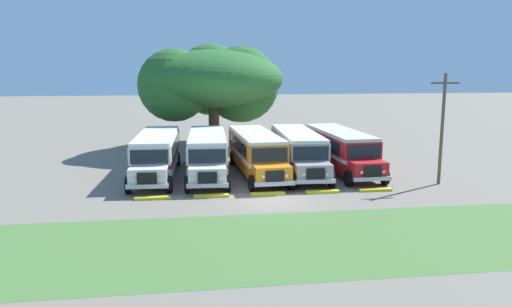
% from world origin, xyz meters
% --- Properties ---
extents(ground_plane, '(220.00, 220.00, 0.00)m').
position_xyz_m(ground_plane, '(0.00, 0.00, 0.00)').
color(ground_plane, slate).
extents(foreground_grass_strip, '(80.00, 8.09, 0.01)m').
position_xyz_m(foreground_grass_strip, '(0.00, -6.60, 0.00)').
color(foreground_grass_strip, '#4C7538').
rests_on(foreground_grass_strip, ground_plane).
extents(parked_bus_slot_0, '(3.05, 10.89, 2.82)m').
position_xyz_m(parked_bus_slot_0, '(-6.61, 7.35, 1.58)').
color(parked_bus_slot_0, silver).
rests_on(parked_bus_slot_0, ground_plane).
extents(parked_bus_slot_1, '(3.08, 10.89, 2.82)m').
position_xyz_m(parked_bus_slot_1, '(-3.19, 7.05, 1.58)').
color(parked_bus_slot_1, silver).
rests_on(parked_bus_slot_1, ground_plane).
extents(parked_bus_slot_2, '(3.11, 10.90, 2.82)m').
position_xyz_m(parked_bus_slot_2, '(0.17, 6.93, 1.58)').
color(parked_bus_slot_2, orange).
rests_on(parked_bus_slot_2, ground_plane).
extents(parked_bus_slot_3, '(3.07, 10.89, 2.82)m').
position_xyz_m(parked_bus_slot_3, '(3.18, 7.18, 1.58)').
color(parked_bus_slot_3, '#9E9993').
rests_on(parked_bus_slot_3, ground_plane).
extents(parked_bus_slot_4, '(2.97, 10.88, 2.82)m').
position_xyz_m(parked_bus_slot_4, '(6.33, 7.33, 1.58)').
color(parked_bus_slot_4, red).
rests_on(parked_bus_slot_4, ground_plane).
extents(curb_wheelstop_0, '(2.00, 0.36, 0.15)m').
position_xyz_m(curb_wheelstop_0, '(-6.51, 1.03, 0.07)').
color(curb_wheelstop_0, yellow).
rests_on(curb_wheelstop_0, ground_plane).
extents(curb_wheelstop_1, '(2.00, 0.36, 0.15)m').
position_xyz_m(curb_wheelstop_1, '(-3.25, 1.03, 0.07)').
color(curb_wheelstop_1, yellow).
rests_on(curb_wheelstop_1, ground_plane).
extents(curb_wheelstop_2, '(2.00, 0.36, 0.15)m').
position_xyz_m(curb_wheelstop_2, '(0.00, 1.03, 0.07)').
color(curb_wheelstop_2, yellow).
rests_on(curb_wheelstop_2, ground_plane).
extents(curb_wheelstop_3, '(2.00, 0.36, 0.15)m').
position_xyz_m(curb_wheelstop_3, '(3.25, 1.03, 0.07)').
color(curb_wheelstop_3, yellow).
rests_on(curb_wheelstop_3, ground_plane).
extents(curb_wheelstop_4, '(2.00, 0.36, 0.15)m').
position_xyz_m(curb_wheelstop_4, '(6.51, 1.03, 0.07)').
color(curb_wheelstop_4, yellow).
rests_on(curb_wheelstop_4, ground_plane).
extents(broad_shade_tree, '(12.85, 13.52, 9.61)m').
position_xyz_m(broad_shade_tree, '(-2.08, 18.96, 6.08)').
color(broad_shade_tree, brown).
rests_on(broad_shade_tree, ground_plane).
extents(utility_pole, '(1.80, 0.20, 6.93)m').
position_xyz_m(utility_pole, '(11.15, 2.20, 3.71)').
color(utility_pole, brown).
rests_on(utility_pole, ground_plane).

